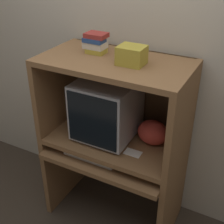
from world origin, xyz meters
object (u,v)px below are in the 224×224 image
at_px(crt_monitor, 107,109).
at_px(book_stack, 95,43).
at_px(storage_box, 132,55).
at_px(snack_bag, 153,133).
at_px(mouse, 127,165).
at_px(keyboard, 92,155).

relative_size(crt_monitor, book_stack, 2.83).
distance_m(crt_monitor, storage_box, 0.47).
bearing_deg(storage_box, crt_monitor, 171.10).
height_order(snack_bag, storage_box, storage_box).
bearing_deg(storage_box, snack_bag, 31.56).
bearing_deg(mouse, snack_bag, 66.43).
relative_size(keyboard, book_stack, 2.58).
bearing_deg(keyboard, snack_bag, 31.37).
relative_size(keyboard, storage_box, 2.41).
bearing_deg(keyboard, storage_box, 31.25).
relative_size(crt_monitor, keyboard, 1.10).
relative_size(mouse, snack_bag, 0.30).
height_order(crt_monitor, snack_bag, crt_monitor).
bearing_deg(snack_bag, keyboard, -148.63).
height_order(crt_monitor, storage_box, storage_box).
xyz_separation_m(keyboard, snack_bag, (0.36, 0.22, 0.17)).
height_order(keyboard, storage_box, storage_box).
distance_m(crt_monitor, keyboard, 0.35).
relative_size(crt_monitor, storage_box, 2.65).
bearing_deg(crt_monitor, book_stack, 155.46).
xyz_separation_m(mouse, storage_box, (-0.05, 0.13, 0.74)).
xyz_separation_m(keyboard, storage_box, (0.22, 0.14, 0.74)).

